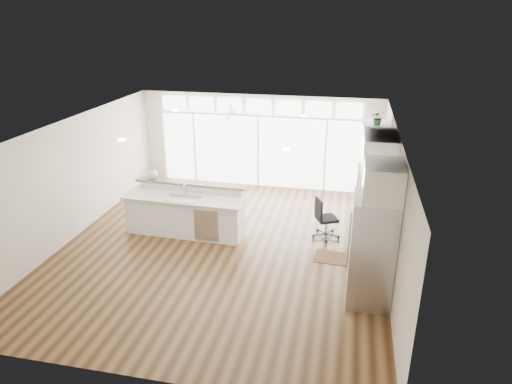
# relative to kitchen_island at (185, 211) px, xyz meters

# --- Properties ---
(floor) EXTENTS (7.00, 8.00, 0.02)m
(floor) POSITION_rel_kitchen_island_xyz_m (1.03, -0.48, -0.57)
(floor) COLOR #3C2512
(floor) RESTS_ON ground
(ceiling) EXTENTS (7.00, 8.00, 0.02)m
(ceiling) POSITION_rel_kitchen_island_xyz_m (1.03, -0.48, 2.14)
(ceiling) COLOR white
(ceiling) RESTS_ON wall_back
(wall_back) EXTENTS (7.00, 0.04, 2.70)m
(wall_back) POSITION_rel_kitchen_island_xyz_m (1.03, 3.52, 0.79)
(wall_back) COLOR beige
(wall_back) RESTS_ON floor
(wall_front) EXTENTS (7.00, 0.04, 2.70)m
(wall_front) POSITION_rel_kitchen_island_xyz_m (1.03, -4.48, 0.79)
(wall_front) COLOR beige
(wall_front) RESTS_ON floor
(wall_left) EXTENTS (0.04, 8.00, 2.70)m
(wall_left) POSITION_rel_kitchen_island_xyz_m (-2.47, -0.48, 0.79)
(wall_left) COLOR beige
(wall_left) RESTS_ON floor
(wall_right) EXTENTS (0.04, 8.00, 2.70)m
(wall_right) POSITION_rel_kitchen_island_xyz_m (4.53, -0.48, 0.79)
(wall_right) COLOR beige
(wall_right) RESTS_ON floor
(glass_wall) EXTENTS (5.80, 0.06, 2.08)m
(glass_wall) POSITION_rel_kitchen_island_xyz_m (1.03, 3.46, 0.49)
(glass_wall) COLOR silver
(glass_wall) RESTS_ON wall_back
(transom_row) EXTENTS (5.90, 0.06, 0.40)m
(transom_row) POSITION_rel_kitchen_island_xyz_m (1.03, 3.46, 1.82)
(transom_row) COLOR silver
(transom_row) RESTS_ON wall_back
(desk_window) EXTENTS (0.04, 0.85, 0.85)m
(desk_window) POSITION_rel_kitchen_island_xyz_m (4.49, -0.18, 0.99)
(desk_window) COLOR white
(desk_window) RESTS_ON wall_right
(ceiling_fan) EXTENTS (1.16, 1.16, 0.32)m
(ceiling_fan) POSITION_rel_kitchen_island_xyz_m (0.53, 2.32, 1.92)
(ceiling_fan) COLOR white
(ceiling_fan) RESTS_ON ceiling
(recessed_lights) EXTENTS (3.40, 3.00, 0.02)m
(recessed_lights) POSITION_rel_kitchen_island_xyz_m (1.03, -0.28, 2.12)
(recessed_lights) COLOR beige
(recessed_lights) RESTS_ON ceiling
(oven_cabinet) EXTENTS (0.64, 1.20, 2.50)m
(oven_cabinet) POSITION_rel_kitchen_island_xyz_m (4.20, 1.32, 0.69)
(oven_cabinet) COLOR white
(oven_cabinet) RESTS_ON floor
(desk_nook) EXTENTS (0.72, 1.30, 0.76)m
(desk_nook) POSITION_rel_kitchen_island_xyz_m (4.16, -0.18, -0.18)
(desk_nook) COLOR white
(desk_nook) RESTS_ON floor
(upper_cabinets) EXTENTS (0.64, 1.30, 0.64)m
(upper_cabinets) POSITION_rel_kitchen_island_xyz_m (4.20, -0.18, 1.79)
(upper_cabinets) COLOR white
(upper_cabinets) RESTS_ON wall_right
(refrigerator) EXTENTS (0.76, 0.90, 2.00)m
(refrigerator) POSITION_rel_kitchen_island_xyz_m (4.14, -1.83, 0.44)
(refrigerator) COLOR #B3B2B7
(refrigerator) RESTS_ON floor
(fridge_cabinet) EXTENTS (0.64, 0.90, 0.60)m
(fridge_cabinet) POSITION_rel_kitchen_island_xyz_m (4.20, -1.83, 1.74)
(fridge_cabinet) COLOR white
(fridge_cabinet) RESTS_ON wall_right
(framed_photos) EXTENTS (0.06, 0.22, 0.80)m
(framed_photos) POSITION_rel_kitchen_island_xyz_m (4.49, 0.44, 0.84)
(framed_photos) COLOR black
(framed_photos) RESTS_ON wall_right
(kitchen_island) EXTENTS (2.87, 1.16, 1.13)m
(kitchen_island) POSITION_rel_kitchen_island_xyz_m (0.00, 0.00, 0.00)
(kitchen_island) COLOR white
(kitchen_island) RESTS_ON floor
(rug) EXTENTS (0.84, 0.64, 0.01)m
(rug) POSITION_rel_kitchen_island_xyz_m (3.47, -0.47, -0.56)
(rug) COLOR #331D10
(rug) RESTS_ON floor
(office_chair) EXTENTS (0.64, 0.62, 0.96)m
(office_chair) POSITION_rel_kitchen_island_xyz_m (3.24, 0.48, -0.08)
(office_chair) COLOR black
(office_chair) RESTS_ON floor
(fishbowl) EXTENTS (0.24, 0.24, 0.23)m
(fishbowl) POSITION_rel_kitchen_island_xyz_m (-0.94, 0.43, 0.68)
(fishbowl) COLOR #B8BEC5
(fishbowl) RESTS_ON kitchen_island
(monitor) EXTENTS (0.10, 0.53, 0.44)m
(monitor) POSITION_rel_kitchen_island_xyz_m (4.08, -0.18, 0.42)
(monitor) COLOR black
(monitor) RESTS_ON desk_nook
(keyboard) EXTENTS (0.14, 0.32, 0.02)m
(keyboard) POSITION_rel_kitchen_island_xyz_m (3.91, -0.18, 0.21)
(keyboard) COLOR white
(keyboard) RESTS_ON desk_nook
(potted_plant) EXTENTS (0.31, 0.34, 0.26)m
(potted_plant) POSITION_rel_kitchen_island_xyz_m (4.20, 1.32, 2.07)
(potted_plant) COLOR #2A5F29
(potted_plant) RESTS_ON oven_cabinet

